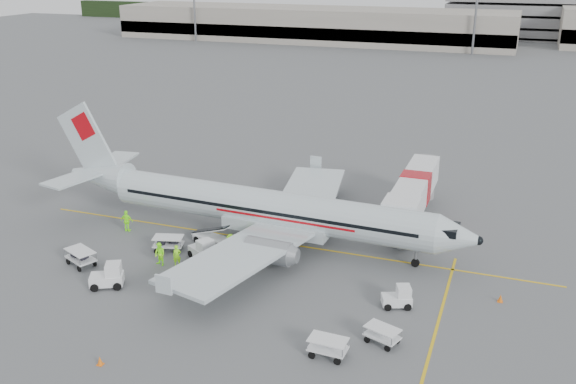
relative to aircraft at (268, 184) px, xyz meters
The scene contains 25 objects.
ground 5.12m from the aircraft, ahead, with size 360.00×360.00×0.00m, color #56595B.
stripe_lead 5.12m from the aircraft, ahead, with size 44.00×0.20×0.01m, color yellow.
stripe_cross 17.79m from the aircraft, 28.22° to the right, with size 0.20×20.00×0.01m, color yellow.
terminal_west 135.65m from the aircraft, 106.69° to the left, with size 110.00×22.00×9.00m, color gray, non-canonical shape.
parking_garage 162.05m from the aircraft, 80.75° to the left, with size 62.00×24.00×14.00m, color slate, non-canonical shape.
treeline 174.94m from the aircraft, 89.66° to the left, with size 300.00×3.00×6.00m, color black, non-canonical shape.
mast_west 136.74m from the aircraft, 120.32° to the left, with size 3.20×1.20×22.00m, color slate, non-canonical shape.
mast_center 118.23m from the aircraft, 87.07° to the left, with size 3.20×1.20×22.00m, color slate, non-canonical shape.
aircraft is the anchor object (origin of this frame).
jet_bridge 13.82m from the aircraft, 38.68° to the left, with size 3.15×16.80×4.41m, color white, non-canonical shape.
belt_loader 6.01m from the aircraft, 153.34° to the right, with size 4.29×1.61×2.32m, color white, non-canonical shape.
tug_fore 14.56m from the aircraft, 29.81° to the right, with size 1.97×1.13×1.52m, color white, non-canonical shape.
tug_mid 7.34m from the aircraft, 127.13° to the right, with size 2.20×1.26×1.70m, color white, non-canonical shape.
tug_aft 14.39m from the aircraft, 125.03° to the right, with size 2.32×1.33×1.79m, color white, non-canonical shape.
cart_loaded_a 9.29m from the aircraft, 146.35° to the right, with size 2.35×1.39×1.23m, color white, non-canonical shape.
cart_loaded_b 15.53m from the aircraft, 142.29° to the right, with size 2.46×1.45×1.28m, color white, non-canonical shape.
cart_empty_a 17.46m from the aircraft, 56.21° to the right, with size 2.28×1.35×1.19m, color white, non-canonical shape.
cart_empty_b 17.35m from the aircraft, 43.72° to the right, with size 2.09×1.24×1.09m, color white, non-canonical shape.
cone_nose 19.63m from the aircraft, 11.65° to the right, with size 0.35×0.35×0.58m, color orange.
cone_port 14.05m from the aircraft, 91.40° to the left, with size 0.41×0.41×0.67m, color orange.
cone_stbd 20.15m from the aircraft, 98.06° to the right, with size 0.36×0.36×0.58m, color orange.
crew_a 9.21m from the aircraft, 126.24° to the right, with size 0.61×0.40×1.67m, color #89F618.
crew_b 10.16m from the aircraft, 131.03° to the right, with size 0.90×0.70×1.85m, color #89F618.
crew_c 5.69m from the aircraft, 118.15° to the right, with size 1.12×0.64×1.73m, color #89F618.
crew_d 13.00m from the aircraft, 169.20° to the right, with size 1.11×0.46×1.89m, color #89F618.
Camera 1 is at (17.26, -45.08, 22.23)m, focal length 40.00 mm.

